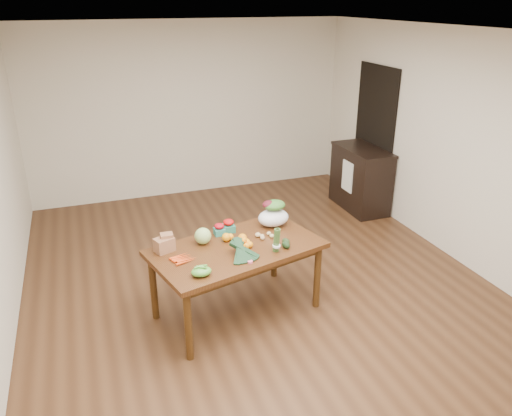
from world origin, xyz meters
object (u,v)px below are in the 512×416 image
object	(u,v)px
cabinet	(361,178)
salad_bag	(273,215)
asparagus_bundle	(277,240)
paper_bag	(164,243)
cabbage	(203,236)
dining_table	(237,280)
kale_bunch	(244,251)
mandarin_cluster	(244,242)

from	to	relation	value
cabinet	salad_bag	size ratio (longest dim) A/B	3.07
asparagus_bundle	cabinet	bearing A→B (deg)	30.13
paper_bag	asparagus_bundle	world-z (taller)	asparagus_bundle
paper_bag	cabbage	distance (m)	0.39
dining_table	asparagus_bundle	xyz separation A→B (m)	(0.33, -0.23, 0.50)
kale_bunch	paper_bag	bearing A→B (deg)	135.28
cabinet	kale_bunch	bearing A→B (deg)	-139.16
paper_bag	salad_bag	size ratio (longest dim) A/B	0.71
asparagus_bundle	salad_bag	xyz separation A→B (m)	(0.19, 0.56, 0.00)
mandarin_cluster	kale_bunch	distance (m)	0.24
cabinet	kale_bunch	size ratio (longest dim) A/B	2.55
salad_bag	cabbage	bearing A→B (deg)	-169.22
dining_table	asparagus_bundle	world-z (taller)	asparagus_bundle
kale_bunch	salad_bag	xyz separation A→B (m)	(0.52, 0.58, 0.05)
dining_table	cabinet	distance (m)	3.28
dining_table	cabinet	world-z (taller)	cabinet
dining_table	mandarin_cluster	distance (m)	0.43
cabinet	kale_bunch	xyz separation A→B (m)	(-2.60, -2.25, 0.36)
mandarin_cluster	asparagus_bundle	xyz separation A→B (m)	(0.26, -0.21, 0.07)
cabbage	asparagus_bundle	world-z (taller)	asparagus_bundle
mandarin_cluster	salad_bag	distance (m)	0.57
paper_bag	salad_bag	xyz separation A→B (m)	(1.19, 0.19, 0.05)
paper_bag	asparagus_bundle	xyz separation A→B (m)	(1.00, -0.37, 0.04)
dining_table	cabbage	xyz separation A→B (m)	(-0.29, 0.17, 0.46)
cabbage	asparagus_bundle	xyz separation A→B (m)	(0.61, -0.41, 0.04)
kale_bunch	asparagus_bundle	xyz separation A→B (m)	(0.33, 0.02, 0.05)
cabinet	asparagus_bundle	bearing A→B (deg)	-135.52
cabinet	paper_bag	size ratio (longest dim) A/B	4.33
mandarin_cluster	kale_bunch	bearing A→B (deg)	-107.79
paper_bag	cabbage	world-z (taller)	paper_bag
kale_bunch	asparagus_bundle	size ratio (longest dim) A/B	1.60
asparagus_bundle	salad_bag	distance (m)	0.59
mandarin_cluster	salad_bag	bearing A→B (deg)	37.84
kale_bunch	salad_bag	world-z (taller)	salad_bag
cabbage	mandarin_cluster	size ratio (longest dim) A/B	0.92
paper_bag	asparagus_bundle	bearing A→B (deg)	-20.53
dining_table	cabbage	world-z (taller)	cabbage
dining_table	salad_bag	xyz separation A→B (m)	(0.52, 0.33, 0.50)
mandarin_cluster	asparagus_bundle	bearing A→B (deg)	-39.88
cabinet	cabbage	bearing A→B (deg)	-147.69
asparagus_bundle	salad_bag	world-z (taller)	salad_bag
dining_table	paper_bag	bearing A→B (deg)	153.78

